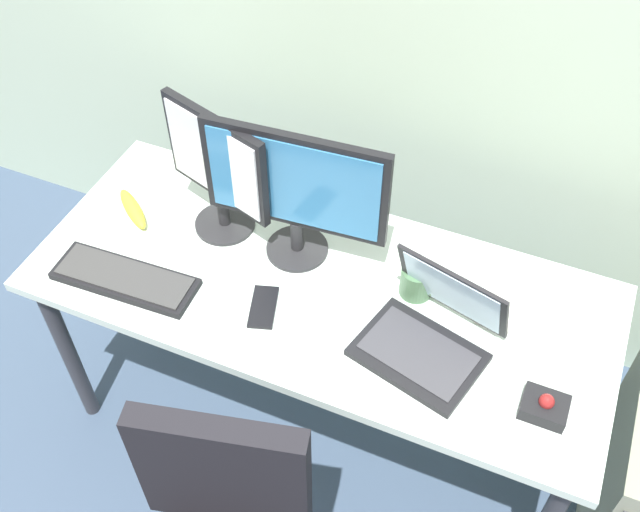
# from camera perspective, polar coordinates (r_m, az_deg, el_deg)

# --- Properties ---
(ground_plane) EXTENTS (8.00, 8.00, 0.00)m
(ground_plane) POSITION_cam_1_polar(r_m,az_deg,el_deg) (2.66, 0.00, -12.32)
(ground_plane) COLOR #384960
(desk) EXTENTS (1.63, 0.68, 0.73)m
(desk) POSITION_cam_1_polar(r_m,az_deg,el_deg) (2.13, 0.00, -3.58)
(desk) COLOR silver
(desk) RESTS_ON ground
(monitor_main) EXTENTS (0.52, 0.18, 0.42)m
(monitor_main) POSITION_cam_1_polar(r_m,az_deg,el_deg) (1.98, -1.94, 5.17)
(monitor_main) COLOR #262628
(monitor_main) RESTS_ON desk
(monitor_side) EXTENTS (0.36, 0.18, 0.40)m
(monitor_side) POSITION_cam_1_polar(r_m,az_deg,el_deg) (2.09, -7.91, 6.72)
(monitor_side) COLOR #262628
(monitor_side) RESTS_ON desk
(keyboard) EXTENTS (0.42, 0.15, 0.03)m
(keyboard) POSITION_cam_1_polar(r_m,az_deg,el_deg) (2.13, -14.76, -1.68)
(keyboard) COLOR black
(keyboard) RESTS_ON desk
(laptop) EXTENTS (0.37, 0.36, 0.23)m
(laptop) POSITION_cam_1_polar(r_m,az_deg,el_deg) (1.92, 8.51, -5.77)
(laptop) COLOR black
(laptop) RESTS_ON desk
(trackball_mouse) EXTENTS (0.11, 0.09, 0.07)m
(trackball_mouse) POSITION_cam_1_polar(r_m,az_deg,el_deg) (1.89, 16.87, -11.01)
(trackball_mouse) COLOR black
(trackball_mouse) RESTS_ON desk
(coffee_mug) EXTENTS (0.10, 0.09, 0.09)m
(coffee_mug) POSITION_cam_1_polar(r_m,az_deg,el_deg) (2.03, 7.51, -1.94)
(coffee_mug) COLOR #4F7851
(coffee_mug) RESTS_ON desk
(paper_notepad) EXTENTS (0.16, 0.21, 0.01)m
(paper_notepad) POSITION_cam_1_polar(r_m,az_deg,el_deg) (2.08, 14.54, -3.52)
(paper_notepad) COLOR white
(paper_notepad) RESTS_ON desk
(cell_phone) EXTENTS (0.11, 0.16, 0.01)m
(cell_phone) POSITION_cam_1_polar(r_m,az_deg,el_deg) (2.02, -4.38, -3.93)
(cell_phone) COLOR black
(cell_phone) RESTS_ON desk
(banana) EXTENTS (0.18, 0.15, 0.04)m
(banana) POSITION_cam_1_polar(r_m,az_deg,el_deg) (2.31, -14.20, 3.54)
(banana) COLOR yellow
(banana) RESTS_ON desk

